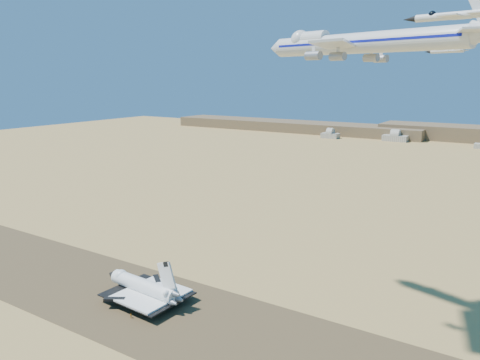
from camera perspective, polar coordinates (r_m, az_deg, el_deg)
The scene contains 10 objects.
ground at distance 161.19m, azimuth -6.04°, elevation -16.80°, with size 1200.00×1200.00×0.00m, color tan.
runway at distance 161.18m, azimuth -6.04°, elevation -16.79°, with size 600.00×50.00×0.06m, color brown.
hangars at distance 611.58m, azimuth 17.89°, elevation 4.93°, with size 200.50×29.50×30.00m.
shuttle at distance 175.11m, azimuth -11.70°, elevation -12.73°, with size 36.46×23.63×17.94m.
carrier_747 at distance 147.22m, azimuth 13.81°, elevation 15.89°, with size 75.50×56.49×18.86m.
crew_a at distance 166.87m, azimuth -11.94°, elevation -15.59°, with size 0.60×0.39×1.65m, color #BC6B0B.
crew_b at distance 167.41m, azimuth -11.47°, elevation -15.42°, with size 0.93×0.54×1.92m, color #BC6B0B.
crew_c at distance 165.92m, azimuth -13.15°, elevation -15.81°, with size 1.00×0.51×1.70m, color #BC6B0B.
chase_jet_a at distance 94.06m, azimuth 23.90°, elevation 17.82°, with size 14.55×8.20×3.66m.
chase_jet_c at distance 186.57m, azimuth 23.85°, elevation 14.21°, with size 15.48×9.23×4.01m.
Camera 1 is at (88.89, -109.11, 78.59)m, focal length 35.00 mm.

